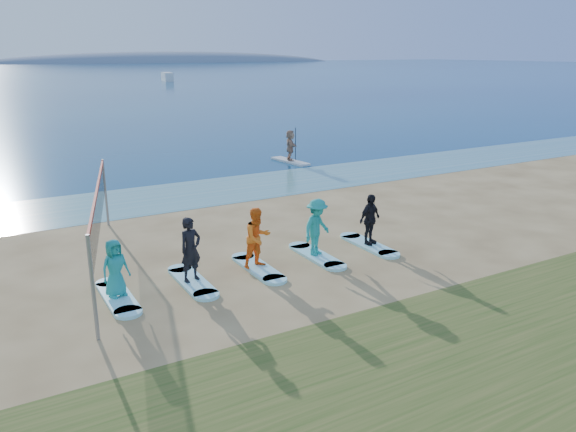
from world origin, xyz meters
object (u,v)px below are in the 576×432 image
paddleboard (290,161)px  surfboard_0 (118,297)px  student_3 (317,227)px  student_4 (370,219)px  surfboard_1 (192,282)px  surfboard_2 (258,268)px  surfboard_3 (316,256)px  student_2 (258,238)px  surfboard_4 (369,245)px  paddleboarder (290,145)px  student_0 (115,268)px  student_1 (191,249)px  volleyball_net (99,207)px  boat_offshore_b (167,81)px

paddleboard → surfboard_0: 19.36m
student_3 → student_4: bearing=-23.3°
surfboard_1 → surfboard_2: (2.07, 0.00, 0.00)m
surfboard_3 → student_3: 0.95m
paddleboard → student_2: bearing=-129.6°
paddleboard → surfboard_1: bearing=-135.1°
surfboard_4 → student_4: bearing=0.0°
student_2 → surfboard_4: (4.14, 0.00, -0.95)m
paddleboarder → student_3: bearing=174.2°
student_4 → surfboard_2: bearing=164.0°
surfboard_2 → surfboard_1: bearing=180.0°
surfboard_1 → paddleboard: bearing=51.2°
student_0 → student_4: student_4 is taller
paddleboarder → surfboard_0: paddleboarder is taller
student_1 → surfboard_3: (4.14, 0.00, -0.96)m
surfboard_0 → surfboard_4: 8.29m
student_3 → paddleboard: bearing=39.7°
paddleboard → surfboard_2: size_ratio=1.36×
surfboard_1 → surfboard_4: same height
student_2 → paddleboard: bearing=47.7°
volleyball_net → surfboard_1: volleyball_net is taller
paddleboard → surfboard_0: size_ratio=1.36×
paddleboard → student_1: (-11.29, -14.02, 0.95)m
surfboard_1 → student_3: student_3 is taller
boat_offshore_b → surfboard_4: size_ratio=2.73×
paddleboard → student_3: size_ratio=1.66×
surfboard_2 → student_2: student_2 is taller
student_2 → student_3: bearing=-9.0°
volleyball_net → surfboard_3: size_ratio=4.01×
surfboard_0 → boat_offshore_b: bearing=71.2°
surfboard_3 → student_0: bearing=180.0°
volleyball_net → surfboard_2: size_ratio=4.01×
paddleboarder → student_0: size_ratio=1.14×
surfboard_2 → student_4: 4.24m
surfboard_0 → student_0: bearing=0.0°
volleyball_net → paddleboard: volleyball_net is taller
boat_offshore_b → surfboard_1: (-33.81, -105.31, 0.04)m
paddleboard → student_0: bearing=-139.9°
boat_offshore_b → student_2: 110.00m
volleyball_net → paddleboarder: (13.18, 11.64, -0.90)m
surfboard_3 → student_2: bearing=180.0°
volleyball_net → student_4: (8.10, -2.38, -0.97)m
surfboard_0 → surfboard_2: bearing=0.0°
surfboard_3 → student_4: student_4 is taller
surfboard_1 → surfboard_3: (4.14, 0.00, 0.00)m
surfboard_3 → student_1: bearing=180.0°
student_2 → surfboard_1: bearing=171.0°
student_2 → surfboard_3: size_ratio=0.82×
student_1 → student_3: student_1 is taller
student_0 → surfboard_2: size_ratio=0.70×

